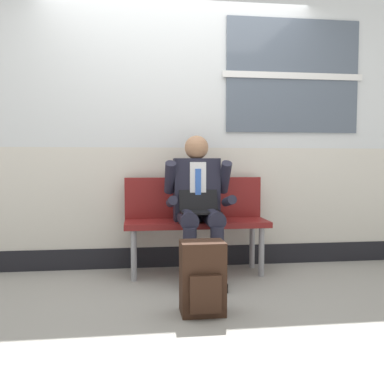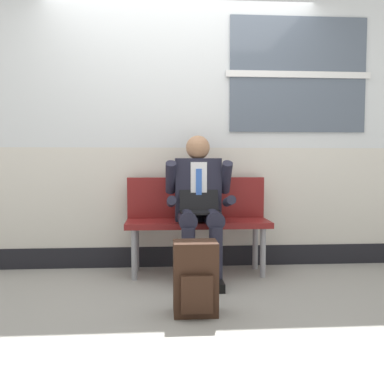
% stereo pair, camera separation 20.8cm
% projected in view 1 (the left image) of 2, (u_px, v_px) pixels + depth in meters
% --- Properties ---
extents(ground_plane, '(18.00, 18.00, 0.00)m').
position_uv_depth(ground_plane, '(185.00, 283.00, 3.50)').
color(ground_plane, gray).
extents(station_wall, '(6.12, 0.16, 2.93)m').
position_uv_depth(station_wall, '(179.00, 114.00, 4.01)').
color(station_wall, silver).
rests_on(station_wall, ground).
extents(bench_with_person, '(1.27, 0.42, 0.86)m').
position_uv_depth(bench_with_person, '(195.00, 216.00, 3.81)').
color(bench_with_person, maroon).
rests_on(bench_with_person, ground).
extents(person_seated, '(0.57, 0.70, 1.23)m').
position_uv_depth(person_seated, '(199.00, 202.00, 3.61)').
color(person_seated, '#1E1E2D').
rests_on(person_seated, ground).
extents(backpack, '(0.29, 0.26, 0.48)m').
position_uv_depth(backpack, '(203.00, 278.00, 2.77)').
color(backpack, '#331E14').
rests_on(backpack, ground).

